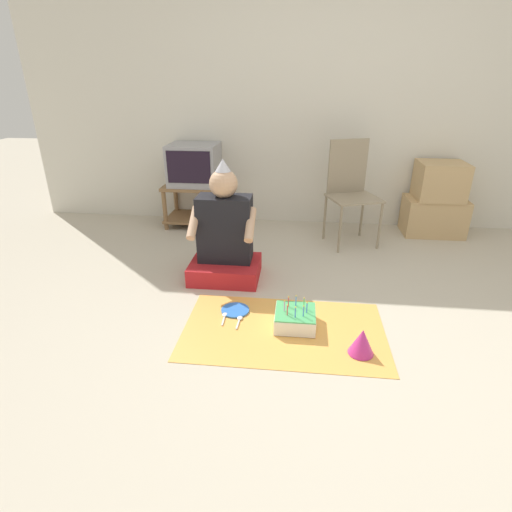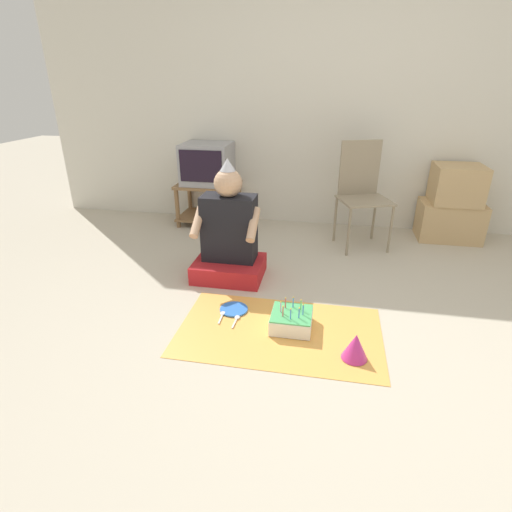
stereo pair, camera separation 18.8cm
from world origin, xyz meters
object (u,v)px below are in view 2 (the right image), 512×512
Objects in this scene: person_seated at (229,237)px; tv at (207,164)px; paper_plate at (234,309)px; birthday_cake at (291,320)px; party_hat_blue at (355,346)px; cardboard_box_stack at (453,205)px; folding_chair at (362,188)px.

tv is at bearing 113.85° from person_seated.
tv is 1.33m from person_seated.
paper_plate is (0.16, -0.51, -0.31)m from person_seated.
birthday_cake is 0.45m from party_hat_blue.
person_seated is 4.86× the size of paper_plate.
cardboard_box_stack is 2.83× the size of birthday_cake.
paper_plate is (-1.73, -1.69, -0.33)m from cardboard_box_stack.
tv is 3.15× the size of party_hat_blue.
tv is 1.57m from folding_chair.
folding_chair reaches higher than person_seated.
party_hat_blue is 0.82× the size of paper_plate.
person_seated is 3.64× the size of birthday_cake.
birthday_cake is at bearing 148.16° from party_hat_blue.
person_seated is at bearing -66.15° from tv.
person_seated is at bearing -148.14° from cardboard_box_stack.
cardboard_box_stack is at bearing 44.19° from paper_plate.
folding_chair is at bearing 58.44° from paper_plate.
person_seated reaches higher than cardboard_box_stack.
birthday_cake is (-1.33, -1.82, -0.28)m from cardboard_box_stack.
folding_chair reaches higher than birthday_cake.
person_seated is 1.31m from party_hat_blue.
folding_chair is 0.94m from cardboard_box_stack.
paper_plate is at bearing -73.15° from person_seated.
folding_chair is 1.72m from paper_plate.
birthday_cake is 1.64× the size of party_hat_blue.
person_seated reaches higher than party_hat_blue.
tv is at bearing 120.68° from birthday_cake.
person_seated is 0.89m from birthday_cake.
person_seated is 0.62m from paper_plate.
cardboard_box_stack is 2.44m from paper_plate.
birthday_cake is at bearing -17.85° from paper_plate.
folding_chair reaches higher than cardboard_box_stack.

